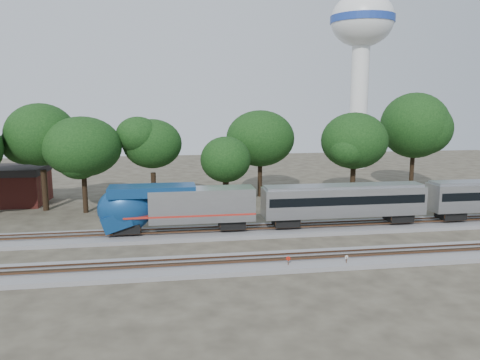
# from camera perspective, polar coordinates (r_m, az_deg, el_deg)

# --- Properties ---
(ground) EXTENTS (160.00, 160.00, 0.00)m
(ground) POSITION_cam_1_polar(r_m,az_deg,el_deg) (45.70, 2.10, -8.58)
(ground) COLOR #383328
(ground) RESTS_ON ground
(track_far) EXTENTS (160.00, 5.00, 0.73)m
(track_far) POSITION_cam_1_polar(r_m,az_deg,el_deg) (51.28, 0.84, -6.27)
(track_far) COLOR slate
(track_far) RESTS_ON ground
(track_near) EXTENTS (160.00, 5.00, 0.73)m
(track_near) POSITION_cam_1_polar(r_m,az_deg,el_deg) (41.93, 3.14, -10.01)
(track_near) COLOR slate
(track_near) RESTS_ON ground
(switch_stand_red) EXTENTS (0.36, 0.14, 1.16)m
(switch_stand_red) POSITION_cam_1_polar(r_m,az_deg,el_deg) (40.82, 5.90, -9.81)
(switch_stand_red) COLOR #512D19
(switch_stand_red) RESTS_ON ground
(switch_stand_white) EXTENTS (0.33, 0.15, 1.09)m
(switch_stand_white) POSITION_cam_1_polar(r_m,az_deg,el_deg) (42.12, 12.85, -9.44)
(switch_stand_white) COLOR #512D19
(switch_stand_white) RESTS_ON ground
(switch_lever) EXTENTS (0.52, 0.33, 0.30)m
(switch_lever) POSITION_cam_1_polar(r_m,az_deg,el_deg) (43.29, 14.35, -9.74)
(switch_lever) COLOR #512D19
(switch_lever) RESTS_ON ground
(water_tower) EXTENTS (12.95, 12.95, 35.84)m
(water_tower) POSITION_cam_1_polar(r_m,az_deg,el_deg) (102.94, 14.60, 16.27)
(water_tower) COLOR silver
(water_tower) RESTS_ON ground
(brick_building) EXTENTS (11.12, 8.03, 5.22)m
(brick_building) POSITION_cam_1_polar(r_m,az_deg,el_deg) (72.66, -26.73, -0.58)
(brick_building) COLOR maroon
(brick_building) RESTS_ON ground
(tree_1) EXTENTS (10.11, 10.11, 14.26)m
(tree_1) POSITION_cam_1_polar(r_m,az_deg,el_deg) (65.33, -23.11, 5.10)
(tree_1) COLOR black
(tree_1) RESTS_ON ground
(tree_2) EXTENTS (8.65, 8.65, 12.20)m
(tree_2) POSITION_cam_1_polar(r_m,az_deg,el_deg) (62.30, -18.67, 3.85)
(tree_2) COLOR black
(tree_2) RESTS_ON ground
(tree_3) EXTENTS (8.67, 8.67, 12.22)m
(tree_3) POSITION_cam_1_polar(r_m,az_deg,el_deg) (63.91, -10.65, 4.35)
(tree_3) COLOR black
(tree_3) RESTS_ON ground
(tree_4) EXTENTS (6.54, 6.54, 9.22)m
(tree_4) POSITION_cam_1_polar(r_m,az_deg,el_deg) (62.93, -1.77, 2.50)
(tree_4) COLOR black
(tree_4) RESTS_ON ground
(tree_5) EXTENTS (8.85, 8.85, 12.47)m
(tree_5) POSITION_cam_1_polar(r_m,az_deg,el_deg) (69.33, 2.48, 5.07)
(tree_5) COLOR black
(tree_5) RESTS_ON ground
(tree_6) EXTENTS (8.66, 8.66, 12.20)m
(tree_6) POSITION_cam_1_polar(r_m,az_deg,el_deg) (69.62, 13.77, 4.66)
(tree_6) COLOR black
(tree_6) RESTS_ON ground
(tree_7) EXTENTS (10.59, 10.59, 14.94)m
(tree_7) POSITION_cam_1_polar(r_m,az_deg,el_deg) (77.46, 20.51, 6.23)
(tree_7) COLOR black
(tree_7) RESTS_ON ground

